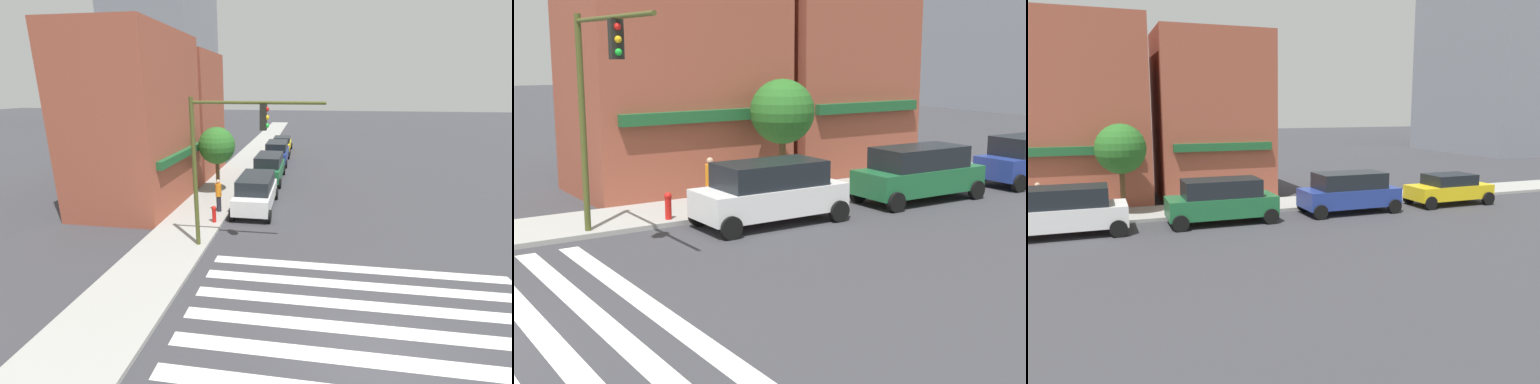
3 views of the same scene
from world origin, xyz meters
The scene contains 7 objects.
storefront_row centered at (13.93, 11.49, 4.65)m, with size 14.16×5.30×9.49m.
suv_white centered at (10.65, 4.70, 1.03)m, with size 4.71×2.12×1.94m.
suv_green centered at (16.94, 4.70, 1.03)m, with size 4.72×2.12×1.94m.
suv_blue centered at (23.18, 4.70, 1.03)m, with size 4.71×2.12×1.94m.
sedan_yellow centered at (29.02, 4.70, 0.84)m, with size 4.43×2.02×1.59m.
pedestrian_orange_vest centered at (9.60, 6.57, 1.07)m, with size 0.32×0.32×1.77m.
street_tree centered at (13.01, 7.50, 3.13)m, with size 2.27×2.27×4.14m.
Camera 3 is at (11.89, -16.15, 4.97)m, focal length 35.00 mm.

